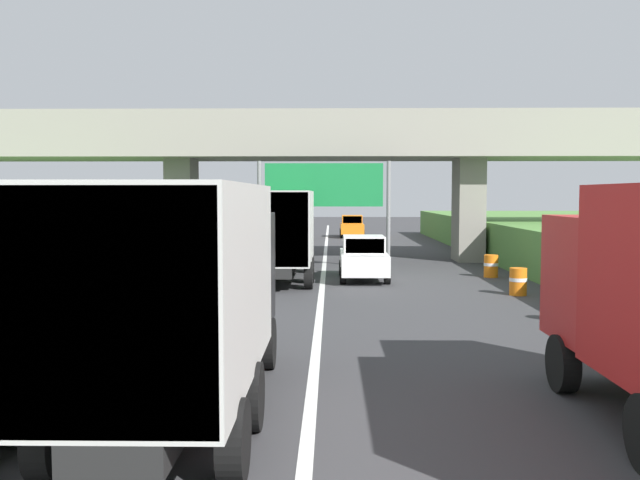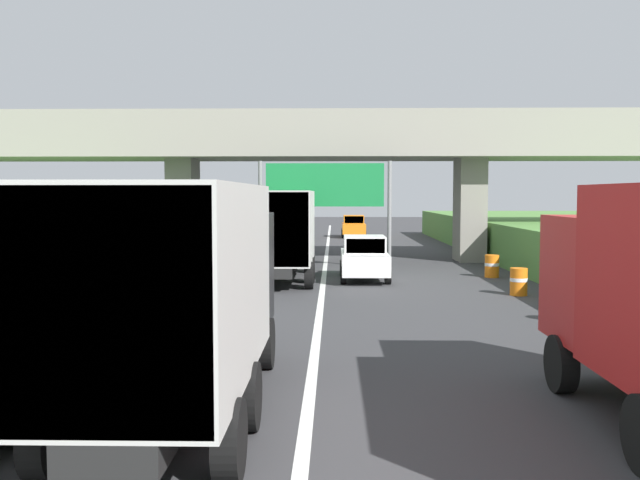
{
  "view_description": "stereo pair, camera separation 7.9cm",
  "coord_description": "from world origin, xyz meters",
  "views": [
    {
      "loc": [
        0.32,
        -1.66,
        3.29
      ],
      "look_at": [
        0.0,
        17.8,
        2.0
      ],
      "focal_mm": 38.18,
      "sensor_mm": 36.0,
      "label": 1
    },
    {
      "loc": [
        0.39,
        -1.66,
        3.29
      ],
      "look_at": [
        0.0,
        17.8,
        2.0
      ],
      "focal_mm": 38.18,
      "sensor_mm": 36.0,
      "label": 2
    }
  ],
  "objects": [
    {
      "name": "lane_centre_stripe",
      "position": [
        0.0,
        25.89,
        0.0
      ],
      "size": [
        0.2,
        91.78,
        0.01
      ],
      "primitive_type": "cube",
      "color": "white",
      "rests_on": "ground"
    },
    {
      "name": "overpass_bridge",
      "position": [
        0.0,
        32.36,
        5.43
      ],
      "size": [
        40.0,
        4.8,
        7.28
      ],
      "color": "gray",
      "rests_on": "ground"
    },
    {
      "name": "overhead_highway_sign",
      "position": [
        0.0,
        28.34,
        3.47
      ],
      "size": [
        5.88,
        0.18,
        4.78
      ],
      "color": "slate",
      "rests_on": "ground"
    },
    {
      "name": "truck_green",
      "position": [
        -1.54,
        24.24,
        1.93
      ],
      "size": [
        2.44,
        7.3,
        3.44
      ],
      "color": "black",
      "rests_on": "ground"
    },
    {
      "name": "truck_black",
      "position": [
        -1.87,
        8.24,
        1.93
      ],
      "size": [
        2.44,
        7.3,
        3.44
      ],
      "color": "black",
      "rests_on": "ground"
    },
    {
      "name": "car_white",
      "position": [
        1.58,
        24.53,
        0.86
      ],
      "size": [
        1.86,
        4.1,
        1.72
      ],
      "color": "silver",
      "rests_on": "ground"
    },
    {
      "name": "car_orange",
      "position": [
        1.94,
        51.26,
        0.86
      ],
      "size": [
        1.86,
        4.1,
        1.72
      ],
      "color": "orange",
      "rests_on": "ground"
    },
    {
      "name": "construction_barrel_2",
      "position": [
        6.69,
        15.71,
        0.46
      ],
      "size": [
        0.57,
        0.57,
        0.9
      ],
      "color": "orange",
      "rests_on": "ground"
    },
    {
      "name": "construction_barrel_3",
      "position": [
        6.46,
        20.6,
        0.46
      ],
      "size": [
        0.57,
        0.57,
        0.9
      ],
      "color": "orange",
      "rests_on": "ground"
    },
    {
      "name": "construction_barrel_4",
      "position": [
        6.72,
        25.48,
        0.46
      ],
      "size": [
        0.57,
        0.57,
        0.9
      ],
      "color": "orange",
      "rests_on": "ground"
    }
  ]
}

